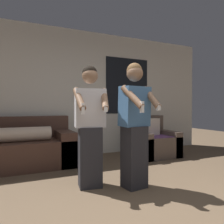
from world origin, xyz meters
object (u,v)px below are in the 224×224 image
armchair (152,142)px  person_right (135,124)px  couch (21,149)px  person_left (90,125)px

armchair → person_right: person_right is taller
couch → armchair: 2.61m
couch → person_left: 1.68m
armchair → person_right: bearing=-131.1°
person_right → armchair: bearing=48.9°
person_left → person_right: bearing=-26.9°
armchair → person_left: person_left is taller
person_left → armchair: bearing=33.9°
couch → person_right: size_ratio=1.09×
armchair → person_left: size_ratio=0.57×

